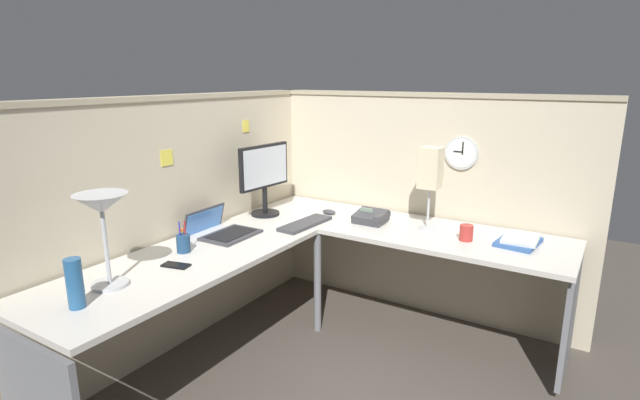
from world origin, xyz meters
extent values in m
plane|color=#4C443D|center=(0.00, 0.00, 0.00)|extent=(6.80, 6.80, 0.00)
cube|color=beige|center=(-0.36, 0.87, 0.78)|extent=(2.57, 0.10, 1.55)
cube|color=tan|center=(-0.36, 0.87, 1.56)|extent=(2.57, 0.12, 0.03)
cube|color=beige|center=(0.87, -0.27, 0.78)|extent=(0.10, 2.37, 1.55)
cube|color=tan|center=(0.87, -0.27, 1.56)|extent=(0.12, 2.37, 0.03)
cube|color=beige|center=(-0.38, 0.47, 0.71)|extent=(2.35, 0.66, 0.03)
cube|color=beige|center=(0.47, -0.60, 0.71)|extent=(0.66, 1.49, 0.03)
cylinder|color=slate|center=(0.16, 0.16, 0.35)|extent=(0.05, 0.05, 0.70)
cube|color=slate|center=(0.47, -1.33, 0.35)|extent=(0.58, 0.03, 0.60)
cylinder|color=black|center=(0.23, 0.64, 0.74)|extent=(0.20, 0.20, 0.02)
cylinder|color=black|center=(0.23, 0.64, 0.84)|extent=(0.04, 0.04, 0.20)
cube|color=black|center=(0.23, 0.64, 1.08)|extent=(0.46, 0.06, 0.30)
cube|color=silver|center=(0.23, 0.62, 1.08)|extent=(0.42, 0.04, 0.26)
cube|color=#38383D|center=(-0.26, 0.52, 0.74)|extent=(0.35, 0.25, 0.02)
cube|color=black|center=(-0.26, 0.52, 0.75)|extent=(0.29, 0.19, 0.00)
cube|color=#38383D|center=(-0.27, 0.75, 0.77)|extent=(0.34, 0.08, 0.22)
cube|color=#4C84D8|center=(-0.27, 0.74, 0.77)|extent=(0.31, 0.06, 0.18)
cube|color=#38383D|center=(0.17, 0.26, 0.74)|extent=(0.44, 0.17, 0.02)
ellipsoid|color=#38383D|center=(0.48, 0.26, 0.75)|extent=(0.06, 0.10, 0.03)
cylinder|color=#B7BABF|center=(-1.12, 0.51, 0.74)|extent=(0.17, 0.17, 0.02)
cylinder|color=#B7BABF|center=(-1.12, 0.51, 0.93)|extent=(0.02, 0.02, 0.38)
cone|color=#B7BABF|center=(-1.12, 0.51, 1.13)|extent=(0.24, 0.24, 0.09)
cylinder|color=navy|center=(-0.61, 0.56, 0.78)|extent=(0.08, 0.08, 0.10)
cylinder|color=#1E1EB2|center=(-0.63, 0.57, 0.84)|extent=(0.01, 0.01, 0.13)
cylinder|color=#B21E1E|center=(-0.60, 0.55, 0.84)|extent=(0.01, 0.01, 0.13)
cylinder|color=#D8591E|center=(-0.61, 0.57, 0.85)|extent=(0.03, 0.03, 0.01)
cube|color=black|center=(-0.79, 0.43, 0.73)|extent=(0.10, 0.16, 0.01)
cylinder|color=#26598C|center=(-1.33, 0.43, 0.84)|extent=(0.07, 0.07, 0.22)
cube|color=#38383D|center=(0.45, -0.08, 0.77)|extent=(0.19, 0.20, 0.10)
cube|color=#8CA58C|center=(0.45, -0.05, 0.80)|extent=(0.01, 0.09, 0.04)
cube|color=#38383D|center=(0.45, -0.16, 0.79)|extent=(0.19, 0.04, 0.04)
cube|color=#335999|center=(0.52, -1.01, 0.74)|extent=(0.30, 0.24, 0.02)
cube|color=silver|center=(0.53, -1.02, 0.76)|extent=(0.26, 0.20, 0.02)
cylinder|color=#B7BABF|center=(0.52, -0.45, 0.74)|extent=(0.11, 0.11, 0.01)
cylinder|color=#B7BABF|center=(0.52, -0.45, 0.87)|extent=(0.02, 0.02, 0.27)
cube|color=beige|center=(0.52, -0.45, 1.13)|extent=(0.13, 0.13, 0.26)
cylinder|color=#B2332D|center=(0.42, -0.73, 0.78)|extent=(0.08, 0.08, 0.10)
cylinder|color=#B7BABF|center=(0.82, -0.56, 1.19)|extent=(0.03, 0.22, 0.22)
cylinder|color=white|center=(0.80, -0.56, 1.19)|extent=(0.00, 0.19, 0.19)
cube|color=black|center=(0.80, -0.54, 1.20)|extent=(0.00, 0.06, 0.01)
cube|color=black|center=(0.80, -0.57, 1.23)|extent=(0.00, 0.01, 0.08)
cube|color=#EAD84C|center=(-0.46, 0.82, 1.22)|extent=(0.09, 0.00, 0.09)
cube|color=#EAD84C|center=(0.26, 0.82, 1.34)|extent=(0.06, 0.00, 0.08)
camera|label=1|loc=(-2.41, -1.46, 1.69)|focal=27.52mm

